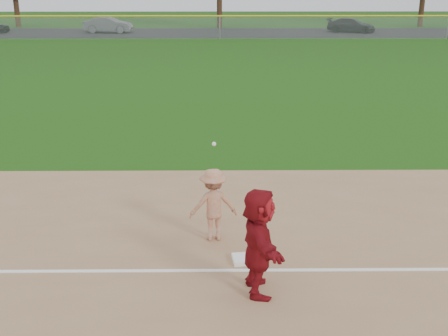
{
  "coord_description": "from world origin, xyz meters",
  "views": [
    {
      "loc": [
        -0.11,
        -10.27,
        5.36
      ],
      "look_at": [
        0.0,
        1.5,
        1.3
      ],
      "focal_mm": 45.0,
      "sensor_mm": 36.0,
      "label": 1
    }
  ],
  "objects_px": {
    "base_runner": "(259,242)",
    "car_mid": "(108,25)",
    "first_base": "(243,259)",
    "car_right": "(351,25)"
  },
  "relations": [
    {
      "from": "first_base",
      "to": "car_mid",
      "type": "relative_size",
      "value": 0.09
    },
    {
      "from": "first_base",
      "to": "car_mid",
      "type": "bearing_deg",
      "value": 103.58
    },
    {
      "from": "base_runner",
      "to": "car_mid",
      "type": "xyz_separation_m",
      "value": [
        -11.41,
        47.5,
        -0.22
      ]
    },
    {
      "from": "first_base",
      "to": "car_mid",
      "type": "distance_m",
      "value": 47.73
    },
    {
      "from": "base_runner",
      "to": "car_mid",
      "type": "height_order",
      "value": "base_runner"
    },
    {
      "from": "base_runner",
      "to": "car_mid",
      "type": "distance_m",
      "value": 48.85
    },
    {
      "from": "base_runner",
      "to": "car_mid",
      "type": "relative_size",
      "value": 0.42
    },
    {
      "from": "car_mid",
      "to": "car_right",
      "type": "relative_size",
      "value": 0.99
    },
    {
      "from": "car_mid",
      "to": "first_base",
      "type": "bearing_deg",
      "value": -162.14
    },
    {
      "from": "first_base",
      "to": "base_runner",
      "type": "bearing_deg",
      "value": -79.49
    }
  ]
}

